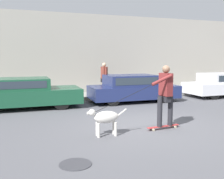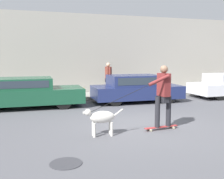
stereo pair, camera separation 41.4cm
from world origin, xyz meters
TOP-DOWN VIEW (x-y plane):
  - ground_plane at (0.00, 0.00)m, footprint 36.00×36.00m
  - back_wall at (0.00, 7.29)m, footprint 32.00×0.30m
  - sidewalk_curb at (0.00, 6.17)m, footprint 30.00×1.88m
  - parked_car_0 at (-3.52, 4.18)m, footprint 4.56×1.78m
  - parked_car_1 at (1.30, 4.18)m, footprint 4.07×1.80m
  - parked_car_2 at (6.53, 4.18)m, footprint 4.26×1.79m
  - dog at (-1.55, -0.44)m, footprint 1.06×0.35m
  - skateboarder at (0.24, -0.36)m, footprint 2.63×0.58m
  - pedestrian_with_bag at (0.44, 5.74)m, footprint 0.23×0.72m
  - manhole_cover at (-2.66, -1.98)m, footprint 0.62×0.62m
  - fire_hydrant at (-0.99, 4.98)m, footprint 0.18×0.18m

SIDE VIEW (x-z plane):
  - ground_plane at x=0.00m, z-range 0.00..0.00m
  - manhole_cover at x=-2.66m, z-range 0.00..0.01m
  - sidewalk_curb at x=0.00m, z-range 0.00..0.16m
  - fire_hydrant at x=-0.99m, z-range 0.02..0.67m
  - dog at x=-1.55m, z-range 0.12..0.84m
  - parked_car_2 at x=6.53m, z-range -0.01..1.20m
  - parked_car_0 at x=-3.52m, z-range 0.00..1.21m
  - parked_car_1 at x=1.30m, z-range -0.01..1.22m
  - skateboarder at x=0.24m, z-range 0.13..1.93m
  - pedestrian_with_bag at x=0.44m, z-range 0.24..1.85m
  - back_wall at x=0.00m, z-range 0.00..4.33m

